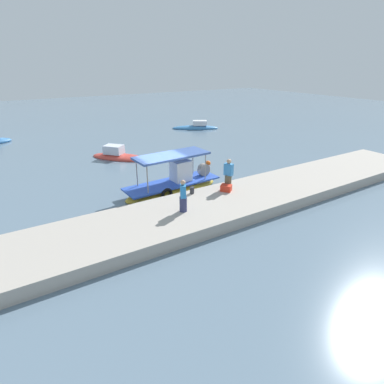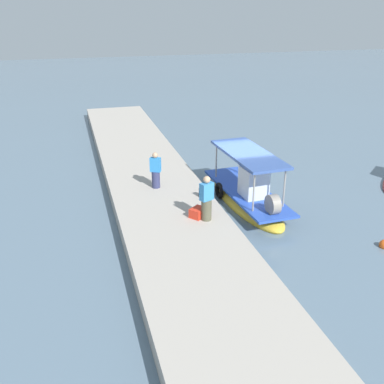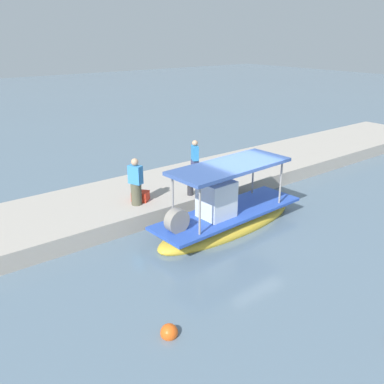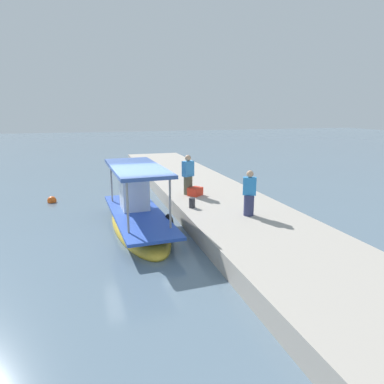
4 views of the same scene
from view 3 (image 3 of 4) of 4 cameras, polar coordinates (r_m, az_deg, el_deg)
ground_plane at (r=15.54m, az=7.03°, el=-4.25°), size 120.00×120.00×0.00m
dock_quay at (r=18.09m, az=-1.42°, el=0.70°), size 36.00×4.18×0.62m
main_fishing_boat at (r=14.94m, az=4.74°, el=-3.44°), size 6.32×2.12×2.72m
fisherman_near_bollard at (r=15.31m, az=-7.70°, el=1.10°), size 0.51×0.57×1.77m
fisherman_by_crate at (r=18.24m, az=0.40°, el=4.37°), size 0.49×0.53×1.64m
mooring_bollard at (r=16.28m, az=-0.23°, el=0.23°), size 0.24×0.24×0.38m
cargo_crate at (r=15.87m, az=-7.07°, el=-0.54°), size 0.73×0.75×0.36m
marker_buoy at (r=10.20m, az=-3.15°, el=-18.66°), size 0.42×0.42×0.42m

